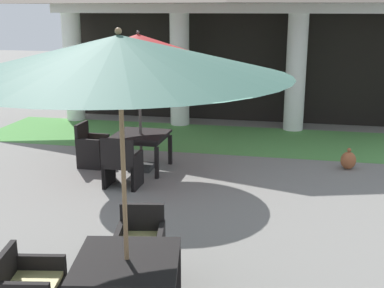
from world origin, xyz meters
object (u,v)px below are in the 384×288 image
Objects in this scene: patio_chair_near_foreground_north at (141,246)px; patio_table_mid_left at (141,138)px; patio_chair_mid_left_west at (91,147)px; terracotta_urn at (348,160)px; patio_table_near_foreground at (127,268)px; patio_chair_mid_left_south at (122,164)px; patio_umbrella_mid_left at (138,47)px; patio_umbrella_near_foreground at (119,57)px.

patio_table_mid_left is (-1.22, 3.93, 0.23)m from patio_chair_near_foreground_north.
patio_chair_mid_left_west is at bearing -70.42° from patio_chair_near_foreground_north.
patio_chair_mid_left_west is 2.05× the size of terracotta_urn.
patio_table_mid_left is at bearing -82.90° from patio_chair_near_foreground_north.
patio_table_near_foreground is 1.31× the size of patio_chair_mid_left_west.
patio_table_mid_left is at bearing 90.00° from patio_chair_mid_left_south.
patio_chair_near_foreground_north is at bearing -72.77° from patio_umbrella_mid_left.
patio_umbrella_mid_left is at bearing 105.87° from patio_umbrella_near_foreground.
patio_umbrella_near_foreground is 4.67m from patio_chair_mid_left_south.
patio_chair_mid_left_south reaches higher than patio_table_mid_left.
patio_table_mid_left is at bearing 105.87° from patio_table_near_foreground.
patio_table_near_foreground is at bearing -68.26° from patio_chair_mid_left_south.
patio_umbrella_near_foreground is at bearing 27.80° from patio_chair_mid_left_west.
terracotta_urn is (5.00, 0.83, -0.22)m from patio_chair_mid_left_west.
patio_table_near_foreground is at bearing 92.39° from patio_umbrella_near_foreground.
patio_chair_mid_left_west is (-1.01, 1.07, -0.03)m from patio_chair_mid_left_south.
patio_table_mid_left is at bearing 105.87° from patio_umbrella_near_foreground.
patio_umbrella_near_foreground reaches higher than patio_chair_near_foreground_north.
patio_umbrella_near_foreground is at bearing -68.26° from patio_chair_mid_left_south.
patio_chair_mid_left_south is 1.06× the size of patio_chair_mid_left_west.
patio_umbrella_mid_left is (-1.39, 4.89, 1.70)m from patio_table_near_foreground.
patio_chair_mid_left_south is 1.47m from patio_chair_mid_left_west.
patio_umbrella_near_foreground is 5.93m from patio_chair_mid_left_west.
patio_chair_mid_left_south is 2.18× the size of terracotta_urn.
patio_chair_mid_left_south is at bearing -154.59° from terracotta_urn.
patio_chair_mid_left_west reaches higher than patio_table_mid_left.
patio_chair_mid_left_south is (-0.03, -1.04, -0.21)m from patio_table_mid_left.
terracotta_urn is at bearing 65.86° from patio_table_near_foreground.
patio_chair_mid_left_south is (-0.03, -1.04, -1.95)m from patio_umbrella_mid_left.
terracotta_urn is at bearing 65.86° from patio_umbrella_near_foreground.
patio_chair_near_foreground_north is 4.56m from patio_chair_mid_left_west.
patio_table_near_foreground is 5.36m from patio_umbrella_mid_left.
patio_table_mid_left is at bearing 90.00° from patio_chair_mid_left_west.
terracotta_urn is at bearing 26.92° from patio_chair_mid_left_south.
patio_chair_near_foreground_north reaches higher than patio_table_near_foreground.
patio_chair_mid_left_south is (-1.42, 3.85, -0.24)m from patio_table_near_foreground.
patio_umbrella_near_foreground is 2.45m from patio_chair_near_foreground_north.
patio_table_mid_left is 4.08m from terracotta_urn.
patio_chair_mid_left_west is at bearing -170.64° from terracotta_urn.
patio_umbrella_near_foreground reaches higher than patio_umbrella_mid_left.
patio_table_mid_left is at bearing -167.86° from terracotta_urn.
patio_chair_near_foreground_north is 4.12m from patio_table_mid_left.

